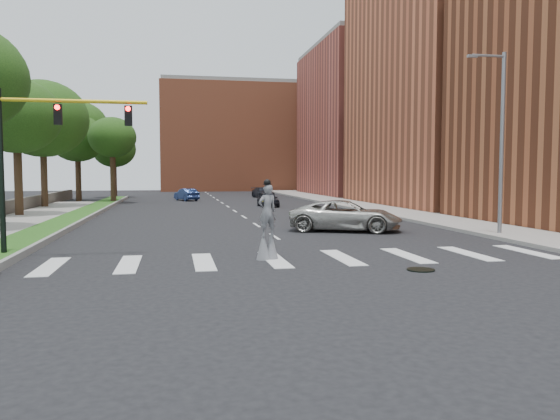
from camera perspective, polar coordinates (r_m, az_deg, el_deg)
name	(u,v)px	position (r m, az deg, el deg)	size (l,w,h in m)	color
ground_plane	(316,263)	(19.26, 3.76, -5.57)	(160.00, 160.00, 0.00)	black
grass_median	(74,218)	(39.05, -20.77, -0.77)	(2.00, 60.00, 0.25)	#204F16
median_curb	(90,217)	(38.89, -19.24, -0.73)	(0.20, 60.00, 0.28)	gray
sidewalk_right	(384,209)	(46.80, 10.79, 0.12)	(5.00, 90.00, 0.18)	gray
manhole	(421,270)	(18.42, 14.49, -6.06)	(0.90, 0.90, 0.04)	black
building_mid	(460,79)	(56.01, 18.29, 12.84)	(16.00, 22.00, 24.00)	#BE5E3B
building_far	(371,123)	(77.48, 9.44, 8.98)	(16.00, 22.00, 20.00)	#B85244
building_backdrop	(236,139)	(97.14, -4.60, 7.41)	(26.00, 14.00, 18.00)	#BE5E3B
streetlight	(500,137)	(29.06, 22.03, 7.06)	(2.05, 0.20, 9.00)	slate
traffic_signal	(36,146)	(21.94, -24.13, 6.14)	(5.30, 0.23, 6.20)	black
stilt_performer	(267,227)	(19.90, -1.34, -1.75)	(0.83, 0.64, 2.93)	#302013
suv_crossing	(346,216)	(29.72, 6.87, -0.59)	(2.77, 6.02, 1.67)	#AFADA5
car_near	(268,199)	(50.33, -1.27, 1.14)	(1.62, 4.02, 1.37)	black
car_mid	(186,195)	(61.66, -9.75, 1.60)	(1.42, 4.08, 1.34)	navy
car_far	(263,193)	(67.77, -1.81, 1.84)	(1.79, 4.41, 1.28)	black
tree_3	(16,116)	(42.59, -25.85, 8.79)	(6.10, 6.10, 9.68)	#302013
tree_4	(42,119)	(52.18, -23.58, 8.72)	(7.83, 7.83, 11.14)	#302013
tree_5	(77,127)	(64.86, -20.42, 8.14)	(6.62, 6.62, 11.02)	#302013
tree_6	(112,138)	(58.17, -17.13, 7.21)	(4.79, 4.79, 8.74)	#302013
tree_7	(114,149)	(70.82, -16.96, 6.08)	(5.31, 5.31, 8.28)	#302013
tree_8	(77,138)	(62.77, -20.43, 7.02)	(5.96, 5.96, 9.35)	#302013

